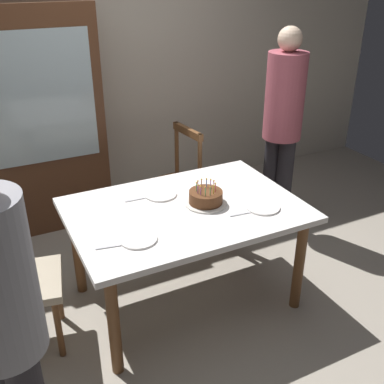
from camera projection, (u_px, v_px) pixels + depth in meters
name	position (u px, v px, depth m)	size (l,w,h in m)	color
ground	(186.00, 297.00, 3.30)	(6.40, 6.40, 0.00)	#9E9384
back_wall	(97.00, 67.00, 4.20)	(6.40, 0.10, 2.60)	beige
dining_table	(185.00, 219.00, 3.01)	(1.49, 1.03, 0.74)	white
birthday_cake	(206.00, 198.00, 2.99)	(0.28, 0.28, 0.16)	silver
plate_near_celebrant	(138.00, 239.00, 2.62)	(0.22, 0.22, 0.01)	white
plate_far_side	(160.00, 194.00, 3.12)	(0.22, 0.22, 0.01)	white
plate_near_guest	(263.00, 207.00, 2.96)	(0.22, 0.22, 0.01)	white
fork_near_celebrant	(111.00, 246.00, 2.55)	(0.18, 0.02, 0.01)	silver
fork_far_side	(138.00, 199.00, 3.07)	(0.18, 0.02, 0.01)	silver
fork_near_guest	(243.00, 214.00, 2.89)	(0.18, 0.02, 0.01)	silver
chair_spindle_back	(171.00, 187.00, 3.88)	(0.49, 0.49, 0.95)	brown
chair_upholstered	(5.00, 274.00, 2.66)	(0.52, 0.52, 0.95)	tan
person_celebrant	(1.00, 321.00, 1.75)	(0.32, 0.32, 1.64)	#262328
person_guest	(283.00, 120.00, 3.79)	(0.32, 0.32, 1.73)	#262328
china_cabinet	(35.00, 122.00, 3.86)	(1.10, 0.45, 1.90)	#56331E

